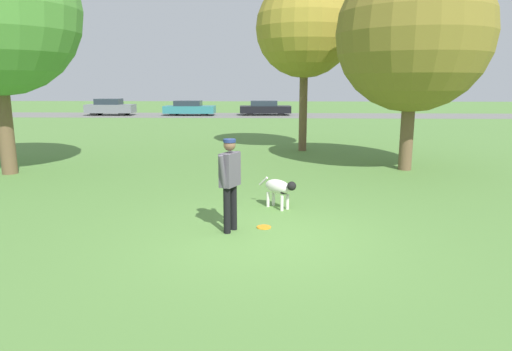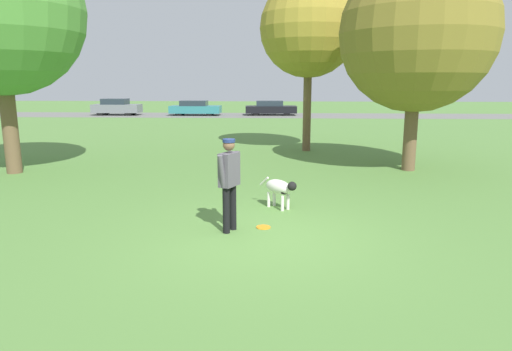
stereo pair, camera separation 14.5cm
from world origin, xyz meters
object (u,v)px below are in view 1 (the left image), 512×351
Objects in this scene: frisbee at (264,227)px; tree_near_right at (413,35)px; parked_car_teal at (189,108)px; tree_mid_center at (305,28)px; person at (230,177)px; parked_car_grey at (110,107)px; parked_car_black at (265,108)px; dog at (279,188)px.

tree_near_right is (4.36, 6.11, 4.14)m from frisbee.
frisbee is 0.04× the size of tree_near_right.
tree_mid_center is at bearing -67.95° from parked_car_teal.
person is 32.82m from parked_car_grey.
tree_mid_center is 21.94m from parked_car_teal.
tree_near_right is at bearing -53.65° from parked_car_grey.
parked_car_teal is (-11.31, 23.92, -3.53)m from tree_near_right.
parked_car_grey is at bearing 127.15° from tree_near_right.
person is 30.84m from parked_car_black.
tree_near_right is 0.97× the size of tree_mid_center.
frisbee is at bearing -91.68° from parked_car_black.
parked_car_grey is 13.06m from parked_car_black.
parked_car_teal is at bearing 112.64° from tree_mid_center.
dog is 29.57m from parked_car_teal.
parked_car_black is (13.04, 0.72, -0.08)m from parked_car_grey.
parked_car_teal is (-8.29, 19.88, -4.17)m from tree_mid_center.
parked_car_black is at bearing 4.51° from parked_car_teal.
tree_near_right reaches higher than parked_car_grey.
tree_near_right reaches higher than parked_car_black.
dog is at bearing -130.52° from tree_near_right.
frisbee is 32.85m from parked_car_grey.
person is 6.25× the size of frisbee.
parked_car_black is (-1.95, 20.45, -4.18)m from tree_mid_center.
tree_near_right reaches higher than frisbee.
frisbee is at bearing -125.48° from tree_near_right.
tree_near_right is 30.01m from parked_car_grey.
tree_mid_center is 1.58× the size of parked_car_teal.
parked_car_teal is at bearing 36.56° from person.
tree_near_right reaches higher than person.
parked_car_teal is at bearing 115.30° from tree_near_right.
tree_near_right is at bearing 54.52° from frisbee.
person is at bearing -128.07° from tree_near_right.
parked_car_grey is at bearing -179.63° from parked_car_black.
frisbee is 11.30m from tree_mid_center.
parked_car_grey reaches higher than parked_car_black.
parked_car_black is at bearing 91.13° from frisbee.
tree_mid_center reaches higher than parked_car_grey.
parked_car_black reaches higher than dog.
tree_mid_center is at bearing 14.05° from person.
dog is 0.21× the size of parked_car_teal.
parked_car_grey reaches higher than dog.
parked_car_grey is at bearing 127.23° from tree_mid_center.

